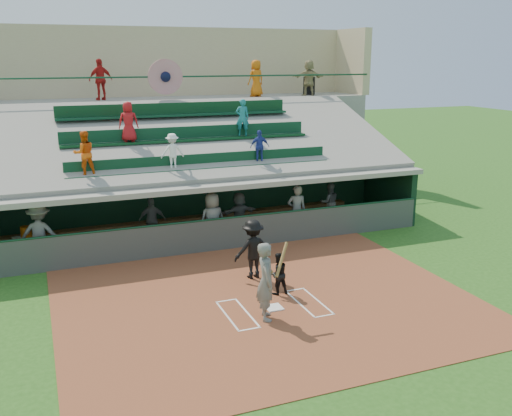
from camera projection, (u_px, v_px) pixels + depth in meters
name	position (u px, v px, depth m)	size (l,w,h in m)	color
ground	(274.00, 309.00, 15.00)	(100.00, 100.00, 0.00)	#255417
dirt_slab	(267.00, 301.00, 15.45)	(11.00, 9.00, 0.02)	brown
home_plate	(274.00, 307.00, 14.99)	(0.43, 0.43, 0.03)	white
batters_box_chalk	(274.00, 308.00, 15.00)	(2.65, 1.85, 0.01)	white
dugout_floor	(202.00, 236.00, 21.08)	(16.00, 3.50, 0.04)	gray
concourse_slab	(161.00, 148.00, 26.57)	(20.00, 3.00, 4.60)	gray
grandstand	(176.00, 159.00, 23.88)	(20.40, 10.40, 7.80)	#474B47
batter_at_plate	(266.00, 281.00, 14.16)	(0.95, 0.83, 2.01)	#565954
catcher	(278.00, 273.00, 15.76)	(0.58, 0.45, 1.20)	black
home_umpire	(253.00, 249.00, 16.88)	(1.15, 0.66, 1.78)	black
dugout_bench	(189.00, 222.00, 21.99)	(13.66, 0.41, 0.41)	brown
white_table	(26.00, 248.00, 18.65)	(0.77, 0.58, 0.67)	silver
water_cooler	(26.00, 232.00, 18.61)	(0.35, 0.35, 0.35)	#D05B0C
dugout_player_a	(40.00, 234.00, 17.93)	(1.28, 0.74, 1.98)	#60635D
dugout_player_b	(152.00, 220.00, 20.13)	(0.94, 0.39, 1.60)	#565853
dugout_player_c	(212.00, 220.00, 19.64)	(0.92, 0.60, 1.89)	#5B5D58
dugout_player_d	(239.00, 214.00, 20.90)	(1.50, 0.48, 1.61)	#51524E
dugout_player_e	(297.00, 211.00, 20.80)	(0.69, 0.45, 1.90)	#5D605B
dugout_player_f	(329.00, 202.00, 22.72)	(0.75, 0.58, 1.54)	#61645F
trash_bin	(309.00, 86.00, 28.37)	(0.58, 0.58, 0.87)	black
concourse_staff_a	(101.00, 80.00, 24.53)	(1.03, 0.43, 1.76)	#B51714
concourse_staff_b	(256.00, 78.00, 26.83)	(0.83, 0.54, 1.70)	#CE600C
concourse_staff_c	(309.00, 78.00, 27.55)	(1.57, 0.50, 1.69)	tan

